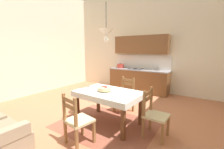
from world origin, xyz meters
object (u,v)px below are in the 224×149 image
Objects in this scene: dining_chair_kitchen_side at (125,96)px; fruit_bowl at (104,89)px; dining_table at (108,97)px; dining_chair_camera_side at (77,121)px; dining_chair_window_side at (154,115)px; kitchen_cabinetry at (139,70)px; pendant_lamp at (106,33)px.

dining_chair_kitchen_side is 0.93m from fruit_bowl.
dining_table is at bearing 30.92° from fruit_bowl.
dining_table is 4.88× the size of fruit_bowl.
dining_chair_camera_side and dining_chair_kitchen_side have the same top height.
dining_chair_window_side and dining_chair_kitchen_side have the same top height.
dining_table is 1.05m from dining_chair_window_side.
dining_chair_camera_side reaches higher than fruit_bowl.
dining_chair_window_side reaches higher than dining_table.
dining_chair_kitchen_side is at bearing 144.06° from dining_chair_window_side.
dining_table is at bearing -79.92° from kitchen_cabinetry.
dining_chair_window_side is 1.92m from pendant_lamp.
dining_chair_camera_side is at bearing -90.39° from dining_chair_kitchen_side.
kitchen_cabinetry is at bearing 118.43° from dining_chair_window_side.
dining_chair_kitchen_side is (0.50, -2.10, -0.41)m from kitchen_cabinetry.
pendant_lamp is (-1.10, -0.02, 1.57)m from dining_chair_window_side.
pendant_lamp reaches higher than dining_chair_kitchen_side.
dining_chair_camera_side reaches higher than dining_table.
dining_table is 1.58× the size of dining_chair_camera_side.
dining_chair_kitchen_side is at bearing 85.94° from pendant_lamp.
fruit_bowl is at bearing -91.87° from pendant_lamp.
pendant_lamp reaches higher than fruit_bowl.
dining_chair_kitchen_side is (-1.04, 0.76, 0.00)m from dining_chair_window_side.
kitchen_cabinetry is 2.20m from dining_chair_kitchen_side.
fruit_bowl is at bearing 92.98° from dining_chair_camera_side.
fruit_bowl is at bearing -175.12° from dining_chair_window_side.
dining_chair_kitchen_side reaches higher than dining_table.
kitchen_cabinetry is at bearing 100.08° from dining_table.
dining_chair_window_side is 3.10× the size of fruit_bowl.
dining_chair_window_side is (1.55, -2.85, -0.41)m from kitchen_cabinetry.
pendant_lamp reaches higher than kitchen_cabinetry.
pendant_lamp is (0.00, 0.07, 1.20)m from fruit_bowl.
dining_chair_kitchen_side is (0.01, 1.73, 0.00)m from dining_chair_camera_side.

